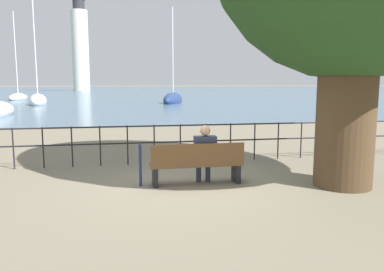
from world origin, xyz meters
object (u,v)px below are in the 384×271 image
Objects in this scene: sailboat_3 at (18,97)px; harbor_lighthouse at (80,46)px; seated_person_left at (205,151)px; sailboat_1 at (173,99)px; sailboat_2 at (38,101)px; park_bench at (197,164)px; closed_umbrella at (140,161)px.

sailboat_3 is 0.41× the size of harbor_lighthouse.
harbor_lighthouse is at bearing 96.90° from seated_person_left.
sailboat_1 is at bearing 83.35° from seated_person_left.
sailboat_2 is 0.41× the size of harbor_lighthouse.
harbor_lighthouse is at bearing 122.95° from sailboat_1.
sailboat_2 is 0.99× the size of sailboat_3.
sailboat_3 reaches higher than seated_person_left.
sailboat_3 reaches higher than sailboat_2.
sailboat_2 is (-10.30, 33.76, -0.31)m from seated_person_left.
park_bench is 0.07× the size of harbor_lighthouse.
sailboat_3 is 65.70m from harbor_lighthouse.
seated_person_left reaches higher than closed_umbrella.
sailboat_3 reaches higher than sailboat_1.
closed_umbrella is at bearing 175.40° from park_bench.
park_bench is 0.17× the size of sailboat_3.
park_bench is 0.17× the size of sailboat_2.
harbor_lighthouse reaches higher than park_bench.
park_bench is 0.18× the size of sailboat_1.
seated_person_left is 1.34× the size of closed_umbrella.
seated_person_left is at bearing 22.11° from park_bench.
closed_umbrella is 0.09× the size of sailboat_1.
harbor_lighthouse is (-17.37, 76.49, 13.04)m from sailboat_1.
sailboat_2 is (-14.28, -0.37, -0.00)m from sailboat_1.
harbor_lighthouse is (1.96, 64.36, 13.08)m from sailboat_3.
harbor_lighthouse is at bearing 96.80° from park_bench.
sailboat_3 is at bearing 104.92° from sailboat_2.
sailboat_2 is (-10.11, 33.83, -0.05)m from park_bench.
closed_umbrella is 34.90m from sailboat_2.
sailboat_1 is at bearing -5.62° from sailboat_2.
sailboat_1 reaches higher than seated_person_left.
sailboat_2 is (-8.92, 33.74, -0.14)m from closed_umbrella.
sailboat_3 is (-13.98, 46.24, -0.17)m from closed_umbrella.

